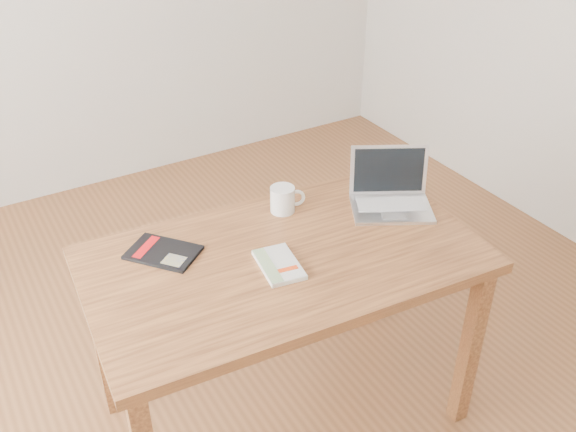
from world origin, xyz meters
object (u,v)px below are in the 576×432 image
white_guidebook (279,265)px  coffee_mug (283,199)px  desk (284,276)px  black_guidebook (163,252)px  laptop (390,194)px

white_guidebook → coffee_mug: 0.34m
white_guidebook → coffee_mug: coffee_mug is taller
desk → black_guidebook: (-0.34, 0.20, 0.10)m
coffee_mug → black_guidebook: bearing=-157.4°
desk → laptop: bearing=12.7°
desk → white_guidebook: size_ratio=6.39×
laptop → desk: bearing=-142.8°
black_guidebook → white_guidebook: bearing=-80.1°
coffee_mug → laptop: bearing=-5.3°
black_guidebook → laptop: 0.84m
white_guidebook → black_guidebook: bearing=148.0°
desk → coffee_mug: 0.30m
white_guidebook → coffee_mug: bearing=66.2°
laptop → coffee_mug: (-0.36, 0.16, 0.01)m
white_guidebook → black_guidebook: (-0.29, 0.25, -0.00)m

